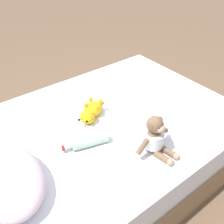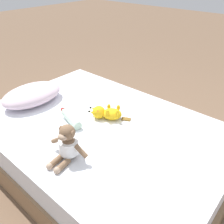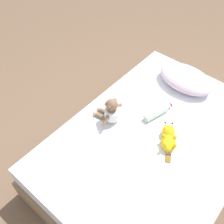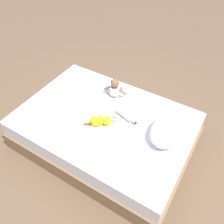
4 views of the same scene
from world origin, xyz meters
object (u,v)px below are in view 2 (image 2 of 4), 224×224
(plush_monkey, at_px, (67,145))
(glass_bottle, at_px, (71,119))
(pillow, at_px, (32,95))
(plush_yellow_creature, at_px, (106,113))
(bed, at_px, (101,147))

(plush_monkey, relative_size, glass_bottle, 1.02)
(pillow, distance_m, plush_yellow_creature, 0.69)
(bed, bearing_deg, pillow, 101.68)
(bed, relative_size, glass_bottle, 6.74)
(bed, distance_m, pillow, 0.74)
(plush_yellow_creature, bearing_deg, glass_bottle, 143.38)
(plush_yellow_creature, bearing_deg, bed, -168.95)
(pillow, height_order, plush_yellow_creature, pillow)
(pillow, bearing_deg, bed, -78.32)
(bed, xyz_separation_m, glass_bottle, (-0.12, 0.18, 0.25))
(bed, height_order, plush_monkey, plush_monkey)
(pillow, relative_size, plush_monkey, 1.87)
(pillow, distance_m, glass_bottle, 0.49)
(bed, xyz_separation_m, plush_yellow_creature, (0.09, 0.02, 0.27))
(pillow, height_order, glass_bottle, pillow)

